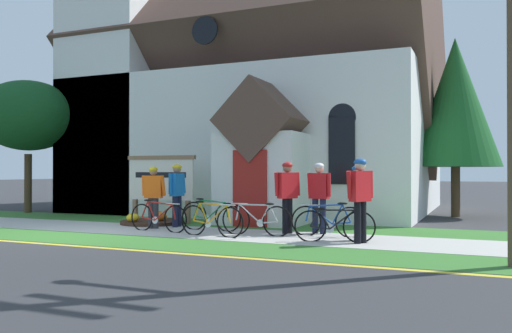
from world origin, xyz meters
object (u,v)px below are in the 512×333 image
(bicycle_blue, at_px, (334,225))
(bicycle_white, at_px, (256,220))
(cyclist_in_red_jersey, at_px, (360,193))
(cyclist_in_orange_jersey, at_px, (358,197))
(bicycle_orange, at_px, (210,216))
(church_sign, at_px, (161,179))
(cyclist_in_green_jersey, at_px, (319,192))
(cyclist_in_white_jersey, at_px, (153,193))
(yard_deciduous_tree, at_px, (28,116))
(bicycle_red, at_px, (328,220))
(roadside_conifer, at_px, (455,102))
(bicycle_yellow, at_px, (211,220))
(bicycle_black, at_px, (158,217))
(cyclist_in_yellow_jersey, at_px, (177,190))
(cyclist_in_blue_jersey, at_px, (287,191))

(bicycle_blue, bearing_deg, bicycle_white, 168.27)
(cyclist_in_red_jersey, xyz_separation_m, cyclist_in_orange_jersey, (-0.14, 0.42, -0.10))
(bicycle_orange, distance_m, cyclist_in_orange_jersey, 3.98)
(bicycle_white, distance_m, cyclist_in_orange_jersey, 2.48)
(church_sign, xyz_separation_m, cyclist_in_green_jersey, (5.09, -0.84, -0.27))
(cyclist_in_white_jersey, bearing_deg, yard_deciduous_tree, 159.41)
(bicycle_red, distance_m, cyclist_in_green_jersey, 0.85)
(bicycle_orange, bearing_deg, bicycle_white, -17.89)
(cyclist_in_white_jersey, xyz_separation_m, roadside_conifer, (7.15, 7.07, 2.86))
(bicycle_orange, bearing_deg, church_sign, 151.68)
(bicycle_orange, xyz_separation_m, roadside_conifer, (5.57, 6.83, 3.43))
(cyclist_in_orange_jersey, bearing_deg, bicycle_orange, 173.01)
(bicycle_yellow, relative_size, cyclist_in_red_jersey, 0.99)
(church_sign, height_order, bicycle_white, church_sign)
(cyclist_in_orange_jersey, xyz_separation_m, cyclist_in_white_jersey, (-5.48, 0.24, -0.01))
(bicycle_red, height_order, yard_deciduous_tree, yard_deciduous_tree)
(bicycle_black, distance_m, bicycle_yellow, 1.74)
(bicycle_white, distance_m, cyclist_in_yellow_jersey, 2.93)
(bicycle_orange, bearing_deg, bicycle_blue, -14.41)
(bicycle_yellow, height_order, bicycle_orange, bicycle_orange)
(bicycle_yellow, height_order, cyclist_in_blue_jersey, cyclist_in_blue_jersey)
(cyclist_in_red_jersey, bearing_deg, bicycle_red, 136.58)
(bicycle_white, relative_size, bicycle_orange, 1.03)
(roadside_conifer, xyz_separation_m, yard_deciduous_tree, (-14.53, -4.30, -0.27))
(cyclist_in_green_jersey, bearing_deg, church_sign, 170.63)
(bicycle_blue, distance_m, cyclist_in_blue_jersey, 1.87)
(cyclist_in_yellow_jersey, bearing_deg, bicycle_yellow, -38.54)
(cyclist_in_red_jersey, bearing_deg, yard_deciduous_tree, 165.19)
(bicycle_white, bearing_deg, roadside_conifer, 60.82)
(bicycle_black, distance_m, yard_deciduous_tree, 9.08)
(cyclist_in_white_jersey, height_order, yard_deciduous_tree, yard_deciduous_tree)
(cyclist_in_red_jersey, distance_m, cyclist_in_orange_jersey, 0.46)
(bicycle_black, xyz_separation_m, cyclist_in_yellow_jersey, (-0.14, 1.11, 0.64))
(bicycle_red, relative_size, yard_deciduous_tree, 0.37)
(bicycle_white, xyz_separation_m, roadside_conifer, (4.08, 7.31, 3.44))
(bicycle_red, distance_m, roadside_conifer, 8.05)
(cyclist_in_red_jersey, bearing_deg, bicycle_orange, 167.40)
(bicycle_black, bearing_deg, roadside_conifer, 48.56)
(bicycle_red, xyz_separation_m, cyclist_in_orange_jersey, (0.79, -0.46, 0.59))
(bicycle_yellow, bearing_deg, bicycle_orange, 119.01)
(cyclist_in_red_jersey, relative_size, cyclist_in_white_jersey, 1.09)
(bicycle_yellow, bearing_deg, church_sign, 141.42)
(bicycle_black, height_order, cyclist_in_yellow_jersey, cyclist_in_yellow_jersey)
(cyclist_in_orange_jersey, bearing_deg, bicycle_red, 150.00)
(bicycle_white, relative_size, bicycle_red, 1.01)
(bicycle_white, relative_size, cyclist_in_orange_jersey, 1.08)
(cyclist_in_blue_jersey, height_order, cyclist_in_white_jersey, cyclist_in_blue_jersey)
(cyclist_in_green_jersey, distance_m, cyclist_in_orange_jersey, 1.45)
(bicycle_blue, height_order, roadside_conifer, roadside_conifer)
(cyclist_in_green_jersey, bearing_deg, yard_deciduous_tree, 169.75)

